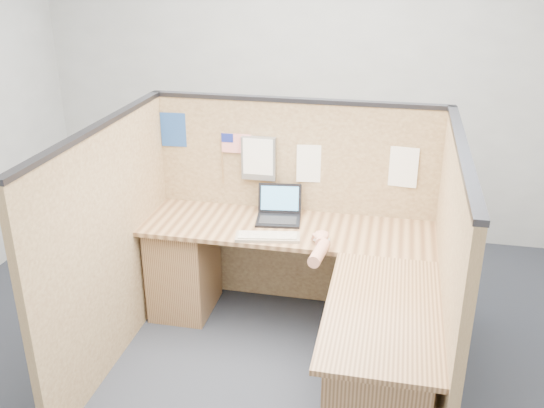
% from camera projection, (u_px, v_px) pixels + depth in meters
% --- Properties ---
extents(floor, '(5.00, 5.00, 0.00)m').
position_uv_depth(floor, '(265.00, 380.00, 3.73)').
color(floor, '#20232E').
rests_on(floor, ground).
extents(wall_back, '(5.00, 0.00, 5.00)m').
position_uv_depth(wall_back, '(322.00, 81.00, 5.21)').
color(wall_back, '#A0A2A5').
rests_on(wall_back, floor).
extents(cubicle_partitions, '(2.06, 1.83, 1.53)m').
position_uv_depth(cubicle_partitions, '(280.00, 238.00, 3.81)').
color(cubicle_partitions, brown).
rests_on(cubicle_partitions, floor).
extents(l_desk, '(1.95, 1.75, 0.73)m').
position_uv_depth(l_desk, '(304.00, 304.00, 3.79)').
color(l_desk, brown).
rests_on(l_desk, floor).
extents(laptop, '(0.33, 0.32, 0.22)m').
position_uv_depth(laptop, '(280.00, 211.00, 4.16)').
color(laptop, black).
rests_on(laptop, l_desk).
extents(keyboard, '(0.43, 0.21, 0.03)m').
position_uv_depth(keyboard, '(268.00, 237.00, 3.88)').
color(keyboard, gray).
rests_on(keyboard, l_desk).
extents(mouse, '(0.12, 0.07, 0.05)m').
position_uv_depth(mouse, '(321.00, 239.00, 3.82)').
color(mouse, silver).
rests_on(mouse, l_desk).
extents(hand_forearm, '(0.12, 0.41, 0.09)m').
position_uv_depth(hand_forearm, '(320.00, 247.00, 3.68)').
color(hand_forearm, tan).
rests_on(hand_forearm, l_desk).
extents(blue_poster, '(0.18, 0.02, 0.24)m').
position_uv_depth(blue_poster, '(173.00, 130.00, 4.28)').
color(blue_poster, navy).
rests_on(blue_poster, cubicle_partitions).
extents(american_flag, '(0.22, 0.01, 0.37)m').
position_uv_depth(american_flag, '(233.00, 145.00, 4.21)').
color(american_flag, olive).
rests_on(american_flag, cubicle_partitions).
extents(file_holder, '(0.24, 0.05, 0.31)m').
position_uv_depth(file_holder, '(259.00, 158.00, 4.19)').
color(file_holder, slate).
rests_on(file_holder, cubicle_partitions).
extents(paper_left, '(0.21, 0.03, 0.27)m').
position_uv_depth(paper_left, '(312.00, 164.00, 4.15)').
color(paper_left, white).
rests_on(paper_left, cubicle_partitions).
extents(paper_right, '(0.22, 0.03, 0.28)m').
position_uv_depth(paper_right, '(401.00, 167.00, 4.03)').
color(paper_right, white).
rests_on(paper_right, cubicle_partitions).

